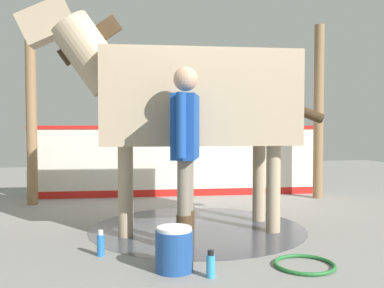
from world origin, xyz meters
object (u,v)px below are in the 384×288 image
wash_bucket (174,249)px  hose_coil (305,264)px  bottle_shampoo (211,265)px  bottle_spray (101,244)px  horse (188,98)px  handler (186,143)px

wash_bucket → hose_coil: (0.15, 1.10, -0.16)m
bottle_shampoo → bottle_spray: bottle_spray is taller
bottle_shampoo → horse: bearing=173.5°
horse → bottle_shampoo: (1.64, -0.19, -1.41)m
wash_bucket → hose_coil: size_ratio=0.70×
hose_coil → horse: bearing=-157.1°
handler → bottle_shampoo: size_ratio=8.13×
handler → bottle_spray: bearing=-155.5°
bottle_shampoo → hose_coil: size_ratio=0.41×
horse → bottle_spray: 1.93m
horse → bottle_shampoo: bearing=89.6°
bottle_shampoo → bottle_spray: 1.14m
horse → hose_coil: 2.27m
bottle_shampoo → wash_bucket: bearing=-130.9°
wash_bucket → bottle_spray: 0.81m
bottle_spray → wash_bucket: bearing=45.7°
handler → bottle_spray: size_ratio=7.36×
bottle_spray → hose_coil: (0.71, 1.68, -0.09)m
handler → hose_coil: size_ratio=3.37×
wash_bucket → bottle_shampoo: size_ratio=1.69×
hose_coil → bottle_spray: bearing=-113.0°
horse → wash_bucket: bearing=79.0°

